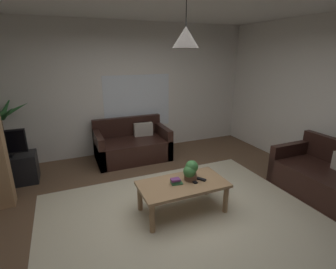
{
  "coord_description": "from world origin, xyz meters",
  "views": [
    {
      "loc": [
        -1.31,
        -2.77,
        2.12
      ],
      "look_at": [
        0.0,
        0.3,
        1.05
      ],
      "focal_mm": 27.11,
      "sensor_mm": 36.0,
      "label": 1
    }
  ],
  "objects": [
    {
      "name": "remote_on_table_1",
      "position": [
        0.35,
        -0.03,
        0.45
      ],
      "size": [
        0.13,
        0.16,
        0.02
      ],
      "primitive_type": "cube",
      "rotation": [
        0.0,
        0.0,
        3.72
      ],
      "color": "black",
      "rests_on": "coffee_table"
    },
    {
      "name": "book_on_table_2",
      "position": [
        -0.02,
        -0.0,
        0.5
      ],
      "size": [
        0.13,
        0.1,
        0.03
      ],
      "primitive_type": "cube",
      "rotation": [
        0.0,
        0.0,
        -0.1
      ],
      "color": "#72387F",
      "rests_on": "coffee_table"
    },
    {
      "name": "floor",
      "position": [
        0.0,
        0.0,
        -0.01
      ],
      "size": [
        5.64,
        5.17,
        0.02
      ],
      "primitive_type": "cube",
      "color": "brown",
      "rests_on": "ground"
    },
    {
      "name": "couch_under_window",
      "position": [
        -0.05,
        2.09,
        0.27
      ],
      "size": [
        1.47,
        0.87,
        0.82
      ],
      "color": "black",
      "rests_on": "ground"
    },
    {
      "name": "rug",
      "position": [
        0.0,
        -0.2,
        0.0
      ],
      "size": [
        3.66,
        2.84,
        0.01
      ],
      "primitive_type": "cube",
      "color": "beige",
      "rests_on": "ground"
    },
    {
      "name": "pendant_lamp",
      "position": [
        0.09,
        -0.02,
        2.3
      ],
      "size": [
        0.31,
        0.31,
        0.58
      ],
      "color": "black"
    },
    {
      "name": "window_pane",
      "position": [
        0.24,
        2.58,
        1.11
      ],
      "size": [
        1.48,
        0.01,
        1.16
      ],
      "primitive_type": "cube",
      "color": "white"
    },
    {
      "name": "tv",
      "position": [
        -2.27,
        1.81,
        0.73
      ],
      "size": [
        0.71,
        0.16,
        0.45
      ],
      "color": "black",
      "rests_on": "tv_stand"
    },
    {
      "name": "coffee_table",
      "position": [
        0.09,
        -0.02,
        0.37
      ],
      "size": [
        1.2,
        0.63,
        0.44
      ],
      "color": "#A87F56",
      "rests_on": "ground"
    },
    {
      "name": "tv_stand",
      "position": [
        -2.27,
        1.84,
        0.25
      ],
      "size": [
        0.9,
        0.44,
        0.5
      ],
      "primitive_type": "cube",
      "color": "black",
      "rests_on": "ground"
    },
    {
      "name": "wall_back",
      "position": [
        0.0,
        2.62,
        1.38
      ],
      "size": [
        5.76,
        0.06,
        2.76
      ],
      "primitive_type": "cube",
      "color": "silver",
      "rests_on": "ground"
    },
    {
      "name": "potted_plant_on_table",
      "position": [
        0.22,
        0.02,
        0.58
      ],
      "size": [
        0.22,
        0.2,
        0.28
      ],
      "color": "brown",
      "rests_on": "coffee_table"
    },
    {
      "name": "couch_right_side",
      "position": [
        2.32,
        -0.55,
        0.27
      ],
      "size": [
        0.87,
        1.56,
        0.82
      ],
      "rotation": [
        0.0,
        0.0,
        -1.57
      ],
      "color": "black",
      "rests_on": "ground"
    },
    {
      "name": "wall_right",
      "position": [
        2.85,
        0.0,
        1.38
      ],
      "size": [
        0.06,
        5.17,
        2.76
      ],
      "primitive_type": "cube",
      "color": "silver",
      "rests_on": "ground"
    },
    {
      "name": "book_on_table_1",
      "position": [
        -0.01,
        0.01,
        0.47
      ],
      "size": [
        0.13,
        0.09,
        0.03
      ],
      "primitive_type": "cube",
      "rotation": [
        0.0,
        0.0,
        0.03
      ],
      "color": "#387247",
      "rests_on": "coffee_table"
    },
    {
      "name": "book_on_table_0",
      "position": [
        -0.0,
        0.0,
        0.45
      ],
      "size": [
        0.16,
        0.12,
        0.02
      ],
      "primitive_type": "cube",
      "rotation": [
        0.0,
        0.0,
        -0.12
      ],
      "color": "#387247",
      "rests_on": "coffee_table"
    },
    {
      "name": "remote_on_table_0",
      "position": [
        0.23,
        -0.03,
        0.45
      ],
      "size": [
        0.07,
        0.17,
        0.02
      ],
      "primitive_type": "cube",
      "rotation": [
        0.0,
        0.0,
        3.29
      ],
      "color": "black",
      "rests_on": "coffee_table"
    },
    {
      "name": "potted_palm_corner",
      "position": [
        -2.32,
        2.31,
        0.68
      ],
      "size": [
        0.93,
        0.79,
        1.42
      ],
      "color": "#B77051",
      "rests_on": "ground"
    }
  ]
}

